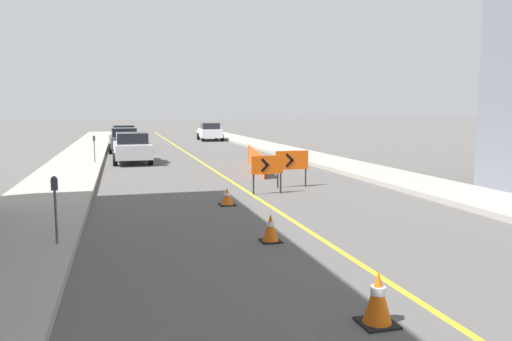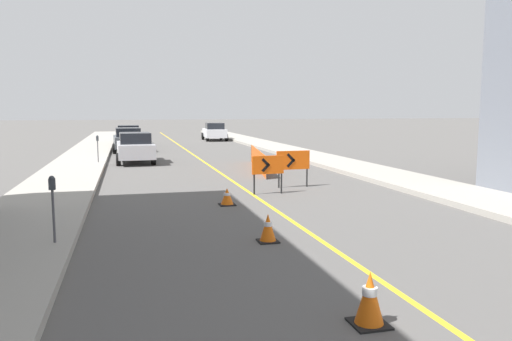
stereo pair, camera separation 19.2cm
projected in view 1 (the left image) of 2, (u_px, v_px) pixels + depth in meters
lane_stripe at (197, 160)px, 27.84m from camera, size 0.12×69.67×0.01m
sidewalk_left at (77, 161)px, 26.17m from camera, size 2.64×69.67×0.18m
sidewalk_right at (304, 155)px, 29.48m from camera, size 2.64×69.67×0.18m
traffic_cone_third at (378, 298)px, 6.44m from camera, size 0.47×0.47×0.72m
traffic_cone_fourth at (271, 228)px, 10.50m from camera, size 0.43×0.43×0.60m
traffic_cone_fifth at (227, 197)px, 14.55m from camera, size 0.46×0.46×0.51m
arrow_barricade_primary at (267, 167)px, 16.40m from camera, size 1.10×0.14×1.27m
arrow_barricade_secondary at (292, 161)px, 17.84m from camera, size 1.25×0.12×1.32m
safety_mesh_fence at (256, 160)px, 23.28m from camera, size 1.12×6.86×0.91m
parked_car_curb_near at (132, 148)px, 26.07m from camera, size 1.95×4.36×1.59m
parked_car_curb_mid at (124, 140)px, 32.78m from camera, size 2.00×4.38×1.59m
parked_car_curb_far at (124, 136)px, 38.24m from camera, size 1.94×4.34×1.59m
parked_car_opposite_side at (210, 132)px, 45.07m from camera, size 2.04×4.39×1.59m
parking_meter_near_curb at (55, 196)px, 9.66m from camera, size 0.12×0.11×1.33m
parking_meter_far_curb at (94, 143)px, 24.71m from camera, size 0.12×0.11×1.34m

